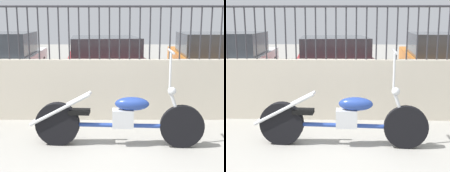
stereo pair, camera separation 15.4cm
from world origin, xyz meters
TOP-DOWN VIEW (x-y plane):
  - low_wall at (0.00, 2.21)m, footprint 8.70×0.18m
  - fence_railing at (0.00, 2.21)m, footprint 8.70×0.04m
  - motorcycle_blue at (0.11, 0.99)m, footprint 2.33×0.52m
  - car_red at (-0.07, 4.72)m, footprint 2.10×4.16m
  - car_orange at (2.70, 5.16)m, footprint 2.14×4.62m

SIDE VIEW (x-z plane):
  - motorcycle_blue at x=0.11m, z-range -0.28..1.02m
  - low_wall at x=0.00m, z-range 0.00..1.03m
  - car_red at x=-0.07m, z-range 0.01..1.31m
  - car_orange at x=2.70m, z-range 0.00..1.37m
  - fence_railing at x=0.00m, z-range 1.16..2.04m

